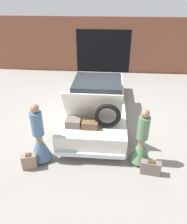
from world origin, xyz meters
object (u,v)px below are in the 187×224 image
suitcase_beside_right_person (150,168)px  person_right (141,144)px  person_left (39,141)px  suitcase_beside_left_person (29,161)px  car (97,101)px

suitcase_beside_right_person → person_right: bearing=118.0°
person_left → suitcase_beside_left_person: person_left is taller
car → suitcase_beside_left_person: 3.22m
person_left → suitcase_beside_right_person: person_left is taller
suitcase_beside_left_person → suitcase_beside_right_person: 3.02m
person_left → suitcase_beside_left_person: bearing=-22.2°
person_right → suitcase_beside_right_person: 0.60m
person_right → suitcase_beside_left_person: 2.86m
car → person_right: car is taller
car → person_left: (-1.30, -2.48, 0.03)m
car → person_right: 2.69m
car → suitcase_beside_right_person: bearing=-61.4°
car → suitcase_beside_left_person: size_ratio=11.86×
suitcase_beside_left_person → person_right: bearing=9.4°
car → person_right: bearing=-61.3°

